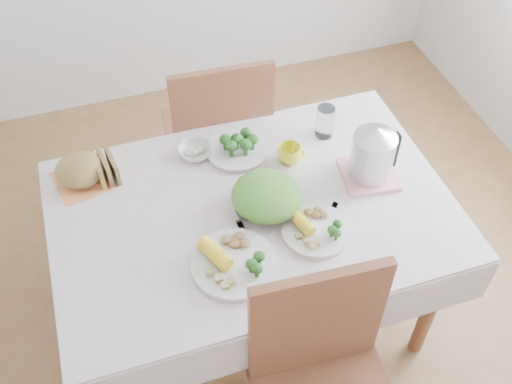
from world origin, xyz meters
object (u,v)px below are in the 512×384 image
object	(u,v)px
dining_table	(253,267)
yellow_mug	(290,154)
dinner_plate_right	(316,231)
salad_bowl	(267,202)
chair_far	(216,140)
electric_kettle	(373,154)
dinner_plate_left	(234,264)

from	to	relation	value
dining_table	yellow_mug	distance (m)	0.52
yellow_mug	dining_table	bearing A→B (deg)	-138.58
dining_table	dinner_plate_right	world-z (taller)	dinner_plate_right
salad_bowl	yellow_mug	bearing A→B (deg)	51.18
chair_far	salad_bowl	bearing A→B (deg)	93.37
electric_kettle	dinner_plate_right	bearing A→B (deg)	-128.54
salad_bowl	electric_kettle	distance (m)	0.45
chair_far	dinner_plate_right	world-z (taller)	chair_far
dining_table	salad_bowl	world-z (taller)	salad_bowl
chair_far	yellow_mug	xyz separation A→B (m)	(0.17, -0.53, 0.34)
dining_table	salad_bowl	distance (m)	0.42
chair_far	dinner_plate_left	size ratio (longest dim) A/B	3.43
yellow_mug	electric_kettle	bearing A→B (deg)	-33.58
dining_table	yellow_mug	bearing A→B (deg)	41.42
salad_bowl	dinner_plate_right	xyz separation A→B (m)	(0.13, -0.17, -0.02)
dining_table	dinner_plate_left	size ratio (longest dim) A/B	4.65
dinner_plate_right	dining_table	bearing A→B (deg)	134.06
dinner_plate_right	electric_kettle	size ratio (longest dim) A/B	1.08
dining_table	electric_kettle	bearing A→B (deg)	1.72
dinner_plate_left	yellow_mug	distance (m)	0.56
salad_bowl	chair_far	bearing A→B (deg)	90.45
electric_kettle	dinner_plate_left	bearing A→B (deg)	-140.27
dinner_plate_right	electric_kettle	world-z (taller)	electric_kettle
dinner_plate_right	yellow_mug	world-z (taller)	yellow_mug
chair_far	dinner_plate_right	xyz separation A→B (m)	(0.14, -0.91, 0.31)
chair_far	dinner_plate_left	distance (m)	1.02
yellow_mug	chair_far	bearing A→B (deg)	108.25
dining_table	dinner_plate_right	size ratio (longest dim) A/B	5.56
yellow_mug	electric_kettle	distance (m)	0.33
electric_kettle	yellow_mug	bearing A→B (deg)	164.41
chair_far	yellow_mug	distance (m)	0.65
dinner_plate_left	chair_far	bearing A→B (deg)	78.88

